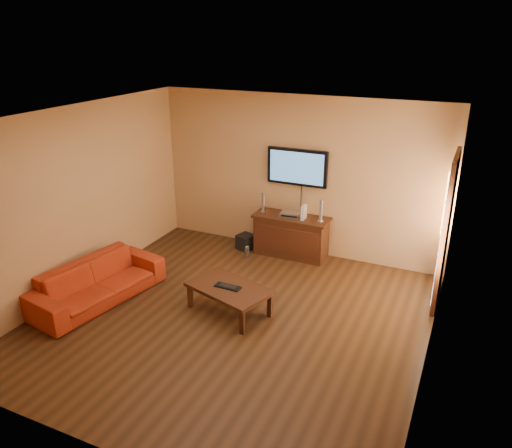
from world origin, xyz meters
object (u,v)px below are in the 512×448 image
Objects in this scene: sofa at (97,276)px; bottle at (247,252)px; speaker_left at (263,203)px; media_console at (291,236)px; television at (297,167)px; speaker_right at (321,212)px; keyboard at (228,287)px; av_receiver at (291,214)px; coffee_table at (229,290)px; subwoofer at (246,242)px; game_console at (304,212)px.

sofa is 8.73× the size of bottle.
media_console is at bearing -1.53° from speaker_left.
television is 2.81× the size of speaker_right.
television is at bearing 87.12° from keyboard.
coffee_table is at bearing -97.68° from av_receiver.
bottle is (1.34, 2.17, -0.28)m from sofa.
speaker_right reaches higher than sofa.
keyboard is at bearing -65.71° from sofa.
television reaches higher than speaker_left.
coffee_table is at bearing -53.24° from subwoofer.
av_receiver is (-0.02, 0.01, 0.39)m from media_console.
game_console is (-0.29, -0.01, -0.05)m from speaker_right.
speaker_left is at bearing 101.35° from coffee_table.
coffee_table is 0.06m from keyboard.
bottle is (-0.62, -0.42, -0.65)m from av_receiver.
speaker_right reaches higher than coffee_table.
speaker_left is at bearing -160.07° from television.
media_console is 0.39m from av_receiver.
game_console is (0.33, 2.06, 0.49)m from coffee_table.
keyboard is (1.86, 0.47, 0.02)m from sofa.
media_console is 0.74m from speaker_left.
media_console is at bearing 172.36° from game_console.
speaker_left is (-0.53, -0.19, -0.65)m from television.
game_console is (0.76, -0.04, -0.04)m from speaker_left.
sofa is 7.40× the size of subwoofer.
television is 0.82× the size of coffee_table.
game_console is (0.23, -0.03, 0.47)m from media_console.
media_console is at bearing 23.80° from subwoofer.
media_console is 3.48× the size of keyboard.
television is 0.85m from speaker_right.
sofa is 2.75m from subwoofer.
coffee_table is 1.94m from sofa.
coffee_table is 3.73× the size of speaker_left.
av_receiver is (0.09, 2.10, 0.41)m from coffee_table.
speaker_right reaches higher than av_receiver.
speaker_left is 0.92× the size of speaker_right.
game_console is at bearing 80.65° from keyboard.
speaker_left is 0.88m from bottle.
television reaches higher than subwoofer.
sofa is 3.40m from game_console.
speaker_left is at bearing -19.20° from sofa.
sofa is at bearing -165.23° from coffee_table.
speaker_left reaches higher than bottle.
television reaches higher than av_receiver.
speaker_left is at bearing 178.47° from media_console.
television is at bearing 87.30° from coffee_table.
av_receiver is at bearing -27.17° from sofa.
bottle is (-1.15, -0.39, -0.78)m from speaker_right.
speaker_right is 1.53m from subwoofer.
coffee_table is at bearing -78.65° from speaker_left.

